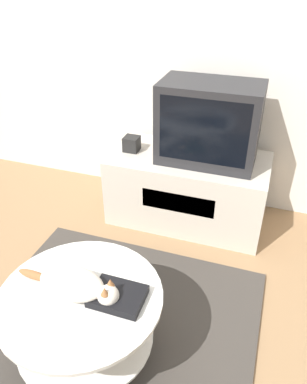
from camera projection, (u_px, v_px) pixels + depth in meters
name	position (u px, v px, depth m)	size (l,w,h in m)	color
ground_plane	(105.00, 347.00, 1.93)	(12.00, 12.00, 0.00)	#93704C
wall_back	(193.00, 26.00, 2.50)	(8.00, 0.05, 2.60)	silver
rug	(105.00, 346.00, 1.92)	(1.48, 1.55, 0.02)	#3D3833
tv_stand	(188.00, 189.00, 2.74)	(1.11, 0.56, 0.51)	beige
tv	(209.00, 123.00, 2.44)	(0.65, 0.38, 0.53)	#232326
speaker	(132.00, 144.00, 2.67)	(0.11, 0.11, 0.11)	black
coffee_table	(83.00, 316.00, 1.75)	(0.75, 0.75, 0.40)	#B2B2B7
dvd_box	(118.00, 296.00, 1.64)	(0.23, 0.18, 0.04)	black
cat	(75.00, 284.00, 1.66)	(0.52, 0.20, 0.12)	silver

